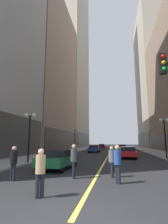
# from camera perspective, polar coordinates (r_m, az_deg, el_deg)

# --- Properties ---
(ground_plane) EXTENTS (200.00, 200.00, 0.00)m
(ground_plane) POSITION_cam_1_polar(r_m,az_deg,el_deg) (39.43, 8.79, -12.34)
(ground_plane) COLOR #262628
(sidewalk_left) EXTENTS (4.50, 78.00, 0.15)m
(sidewalk_left) POSITION_cam_1_polar(r_m,az_deg,el_deg) (40.50, -3.24, -12.26)
(sidewalk_left) COLOR gray
(sidewalk_left) RESTS_ON ground
(sidewalk_right) EXTENTS (4.50, 78.00, 0.15)m
(sidewalk_right) POSITION_cam_1_polar(r_m,az_deg,el_deg) (40.05, 20.92, -11.68)
(sidewalk_right) COLOR gray
(sidewalk_right) RESTS_ON ground
(lane_centre_stripe) EXTENTS (0.16, 70.00, 0.01)m
(lane_centre_stripe) POSITION_cam_1_polar(r_m,az_deg,el_deg) (39.43, 8.79, -12.33)
(lane_centre_stripe) COLOR #E5D64C
(lane_centre_stripe) RESTS_ON ground
(building_left_mid) EXTENTS (12.59, 24.00, 36.75)m
(building_left_mid) POSITION_cam_1_polar(r_m,az_deg,el_deg) (45.80, -13.71, 11.58)
(building_left_mid) COLOR gray
(building_left_mid) RESTS_ON ground
(building_left_far) EXTENTS (11.98, 26.00, 75.02)m
(building_left_far) POSITION_cam_1_polar(r_m,az_deg,el_deg) (75.58, -4.66, 18.36)
(building_left_far) COLOR #B7AD99
(building_left_far) RESTS_ON ground
(building_right_far) EXTENTS (14.26, 26.00, 50.37)m
(building_right_far) POSITION_cam_1_polar(r_m,az_deg,el_deg) (70.37, 23.47, 10.39)
(building_right_far) COLOR #B7AD99
(building_right_far) RESTS_ON ground
(car_green) EXTENTS (2.02, 4.24, 1.32)m
(car_green) POSITION_cam_1_polar(r_m,az_deg,el_deg) (12.97, -8.23, -14.76)
(car_green) COLOR #196038
(car_green) RESTS_ON ground
(car_red) EXTENTS (1.79, 4.54, 1.32)m
(car_red) POSITION_cam_1_polar(r_m,az_deg,el_deg) (21.59, 14.06, -12.52)
(car_red) COLOR #B21919
(car_red) RESTS_ON ground
(car_blue) EXTENTS (1.81, 4.38, 1.32)m
(car_blue) POSITION_cam_1_polar(r_m,az_deg,el_deg) (32.83, 3.37, -11.73)
(car_blue) COLOR navy
(car_blue) RESTS_ON ground
(car_yellow) EXTENTS (1.99, 4.45, 1.32)m
(car_yellow) POSITION_cam_1_polar(r_m,az_deg,el_deg) (40.01, 12.23, -11.17)
(car_yellow) COLOR yellow
(car_yellow) RESTS_ON ground
(car_maroon) EXTENTS (1.83, 4.80, 1.32)m
(car_maroon) POSITION_cam_1_polar(r_m,az_deg,el_deg) (48.13, 5.83, -11.05)
(car_maroon) COLOR maroon
(car_maroon) RESTS_ON ground
(pedestrian_in_tan_trench) EXTENTS (0.46, 0.46, 1.64)m
(pedestrian_in_tan_trench) POSITION_cam_1_polar(r_m,az_deg,el_deg) (6.56, -14.04, -17.56)
(pedestrian_in_tan_trench) COLOR black
(pedestrian_in_tan_trench) RESTS_ON ground
(pedestrian_in_grey_suit) EXTENTS (0.38, 0.38, 1.64)m
(pedestrian_in_grey_suit) POSITION_cam_1_polar(r_m,az_deg,el_deg) (9.92, 9.06, -14.97)
(pedestrian_in_grey_suit) COLOR black
(pedestrian_in_grey_suit) RESTS_ON ground
(pedestrian_with_orange_bag) EXTENTS (0.40, 0.40, 1.75)m
(pedestrian_with_orange_bag) POSITION_cam_1_polar(r_m,az_deg,el_deg) (9.58, -3.33, -14.84)
(pedestrian_with_orange_bag) COLOR black
(pedestrian_with_orange_bag) RESTS_ON ground
(pedestrian_in_black_coat) EXTENTS (0.40, 0.40, 1.66)m
(pedestrian_in_black_coat) POSITION_cam_1_polar(r_m,az_deg,el_deg) (9.64, -21.99, -14.49)
(pedestrian_in_black_coat) COLOR black
(pedestrian_in_black_coat) RESTS_ON ground
(pedestrian_in_blue_hoodie) EXTENTS (0.47, 0.47, 1.73)m
(pedestrian_in_blue_hoodie) POSITION_cam_1_polar(r_m,az_deg,el_deg) (8.53, 10.90, -15.39)
(pedestrian_in_blue_hoodie) COLOR black
(pedestrian_in_blue_hoodie) RESTS_ON ground
(street_lamp_left_near) EXTENTS (1.06, 0.36, 4.43)m
(street_lamp_left_near) POSITION_cam_1_polar(r_m,az_deg,el_deg) (16.30, -17.31, -4.43)
(street_lamp_left_near) COLOR black
(street_lamp_left_near) RESTS_ON ground
(street_lamp_left_far) EXTENTS (1.06, 0.36, 4.43)m
(street_lamp_left_far) POSITION_cam_1_polar(r_m,az_deg,el_deg) (32.89, -3.02, -7.31)
(street_lamp_left_far) COLOR black
(street_lamp_left_far) RESTS_ON ground
(street_lamp_right_mid) EXTENTS (1.06, 0.36, 4.43)m
(street_lamp_right_mid) POSITION_cam_1_polar(r_m,az_deg,el_deg) (21.12, 24.79, -5.09)
(street_lamp_right_mid) COLOR black
(street_lamp_right_mid) RESTS_ON ground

